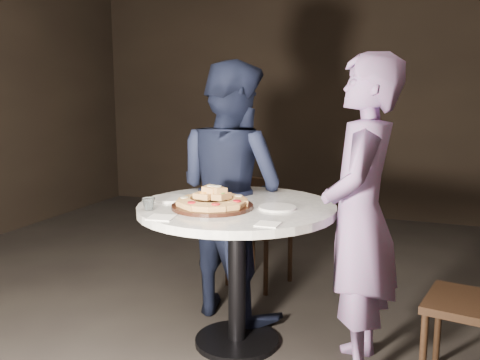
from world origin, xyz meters
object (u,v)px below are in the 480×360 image
Objects in this scene: diner_navy at (232,190)px; focaccia_pile at (213,199)px; table at (237,231)px; chair_far at (253,223)px; diner_teal at (360,218)px; serving_board at (212,206)px; water_glass at (149,204)px.

focaccia_pile is at bearing 125.49° from diner_navy.
chair_far is (-0.22, 0.87, -0.18)m from table.
diner_teal is at bearing 177.56° from diner_navy.
diner_teal reaches higher than table.
table is at bearing 54.83° from serving_board.
table is 0.52m from water_glass.
diner_navy reaches higher than water_glass.
focaccia_pile is 1.08m from chair_far.
serving_board is 1.07m from chair_far.
diner_navy is at bearing 75.52° from water_glass.
focaccia_pile reaches higher than serving_board.
serving_board reaches higher than table.
diner_teal reaches higher than water_glass.
diner_navy is at bearing 115.60° from table.
focaccia_pile is at bearing 30.70° from water_glass.
serving_board is (-0.09, -0.13, 0.16)m from table.
focaccia_pile is 0.24× the size of diner_navy.
diner_teal reaches higher than diner_navy.
table is at bearing 53.44° from focaccia_pile.
chair_far reaches higher than table.
table is 0.92m from chair_far.
table is 0.25m from focaccia_pile.
serving_board is at bearing -81.98° from focaccia_pile.
table is 0.75× the size of diner_navy.
diner_teal is (1.06, 0.27, -0.04)m from water_glass.
table is 1.43× the size of chair_far.
diner_teal is (0.77, 0.11, -0.02)m from serving_board.
diner_navy is (0.02, -0.46, 0.32)m from chair_far.
serving_board is at bearing 29.85° from water_glass.
table is at bearing 139.69° from diner_navy.
focaccia_pile is 0.78m from diner_teal.
water_glass is 0.08× the size of chair_far.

